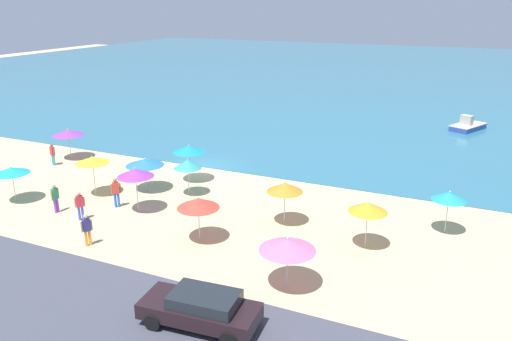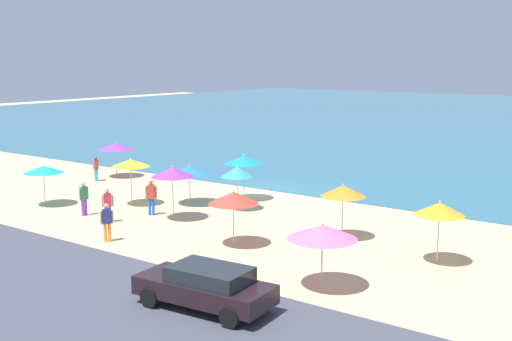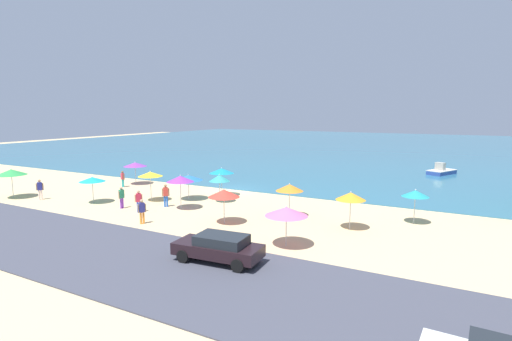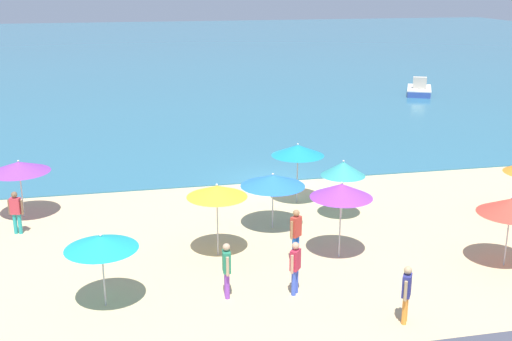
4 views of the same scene
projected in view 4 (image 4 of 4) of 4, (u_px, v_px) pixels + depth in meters
The scene contains 16 objects.
ground_plane at pixel (270, 182), 29.48m from camera, with size 160.00×160.00×0.00m, color #D4B785.
sea at pixel (170, 51), 80.94m from camera, with size 150.00×110.00×0.05m, color #2E6C85.
beach_umbrella_0 at pixel (341, 191), 20.97m from camera, with size 2.08×2.08×2.67m.
beach_umbrella_3 at pixel (511, 206), 20.44m from camera, with size 2.11×2.11×2.38m.
beach_umbrella_4 at pixel (273, 180), 23.60m from camera, with size 2.41×2.41×2.16m.
beach_umbrella_5 at pixel (298, 150), 26.24m from camera, with size 2.18×2.18×2.55m.
beach_umbrella_6 at pixel (101, 242), 17.89m from camera, with size 2.08×2.08×2.22m.
beach_umbrella_8 at pixel (217, 191), 21.13m from camera, with size 2.03×2.03×2.55m.
beach_umbrella_10 at pixel (19, 167), 24.64m from camera, with size 2.36×2.36×2.33m.
beach_umbrella_12 at pixel (343, 169), 24.54m from camera, with size 1.72×1.72×2.36m.
bather_0 at pixel (16, 210), 23.34m from camera, with size 0.55×0.31×1.63m.
bather_1 at pixel (227, 267), 18.66m from camera, with size 0.24×0.57×1.71m.
bather_2 at pixel (295, 265), 18.86m from camera, with size 0.40×0.47×1.66m.
bather_3 at pixel (406, 291), 17.28m from camera, with size 0.38×0.50×1.68m.
bather_4 at pixel (296, 232), 21.08m from camera, with size 0.46×0.40×1.80m.
skiff_nearshore at pixel (419, 90), 51.06m from camera, with size 3.25×4.31×1.43m.
Camera 4 is at (-6.51, -27.29, 9.09)m, focal length 45.00 mm.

